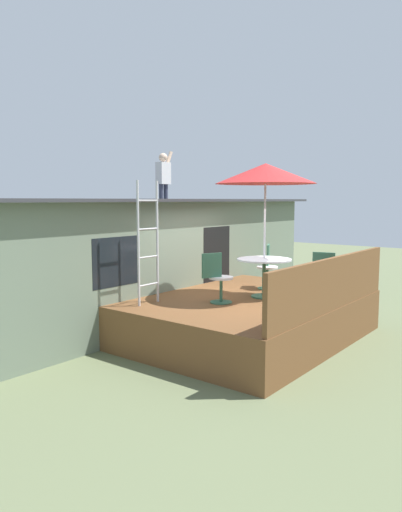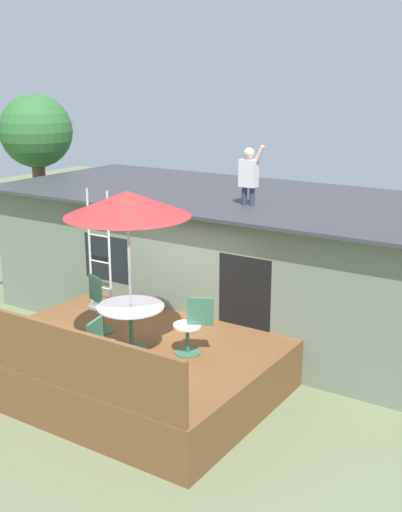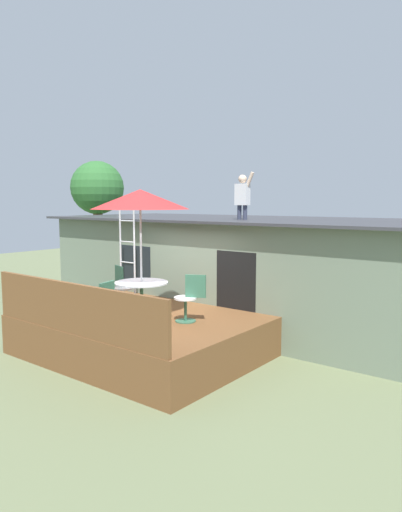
% 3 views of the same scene
% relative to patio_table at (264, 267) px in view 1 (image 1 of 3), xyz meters
% --- Properties ---
extents(ground_plane, '(40.00, 40.00, 0.00)m').
position_rel_patio_table_xyz_m(ground_plane, '(-0.21, 0.24, -1.39)').
color(ground_plane, '#66704C').
extents(house, '(10.50, 4.50, 2.68)m').
position_rel_patio_table_xyz_m(house, '(-0.21, 3.84, -0.04)').
color(house, slate).
rests_on(house, ground).
extents(deck, '(4.61, 3.54, 0.80)m').
position_rel_patio_table_xyz_m(deck, '(-0.21, 0.24, -0.99)').
color(deck, brown).
rests_on(deck, ground).
extents(deck_railing, '(4.51, 0.08, 0.90)m').
position_rel_patio_table_xyz_m(deck_railing, '(-0.21, -1.48, -0.14)').
color(deck_railing, brown).
rests_on(deck_railing, deck).
extents(patio_table, '(1.04, 1.04, 0.74)m').
position_rel_patio_table_xyz_m(patio_table, '(0.00, 0.00, 0.00)').
color(patio_table, '#33664C').
rests_on(patio_table, deck).
extents(patio_umbrella, '(1.90, 1.90, 2.54)m').
position_rel_patio_table_xyz_m(patio_umbrella, '(-0.00, 0.00, 1.76)').
color(patio_umbrella, silver).
rests_on(patio_umbrella, deck).
extents(step_ladder, '(0.52, 0.04, 2.20)m').
position_rel_patio_table_xyz_m(step_ladder, '(-1.79, 1.32, 0.51)').
color(step_ladder, silver).
rests_on(step_ladder, deck).
extents(person_figure, '(0.47, 0.20, 1.11)m').
position_rel_patio_table_xyz_m(person_figure, '(0.42, 2.96, 1.90)').
color(person_figure, '#33384C').
rests_on(person_figure, house).
extents(patio_chair_left, '(0.60, 0.44, 0.92)m').
position_rel_patio_table_xyz_m(patio_chair_left, '(-0.99, 0.38, -0.13)').
color(patio_chair_left, '#33664C').
rests_on(patio_chair_left, deck).
extents(patio_chair_right, '(0.59, 0.44, 0.92)m').
position_rel_patio_table_xyz_m(patio_chair_right, '(0.86, 0.42, -0.13)').
color(patio_chair_right, '#33664C').
rests_on(patio_chair_right, deck).
extents(patio_chair_near, '(0.44, 0.61, 0.92)m').
position_rel_patio_table_xyz_m(patio_chair_near, '(0.22, -0.97, -0.13)').
color(patio_chair_near, '#33664C').
rests_on(patio_chair_near, deck).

